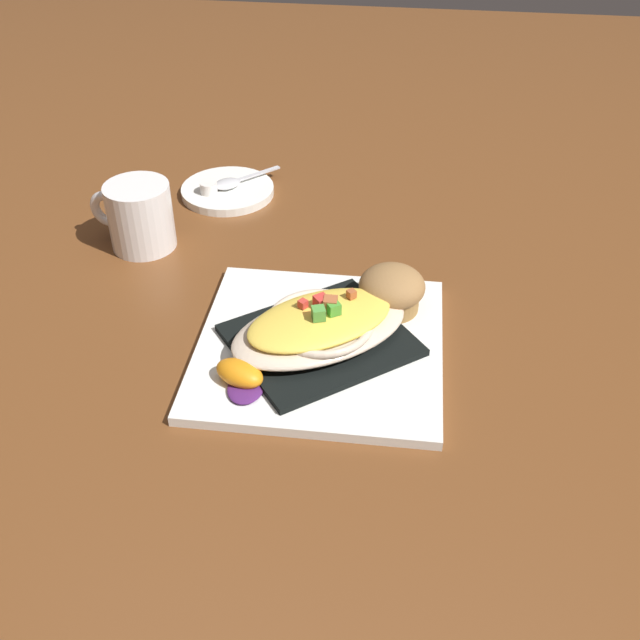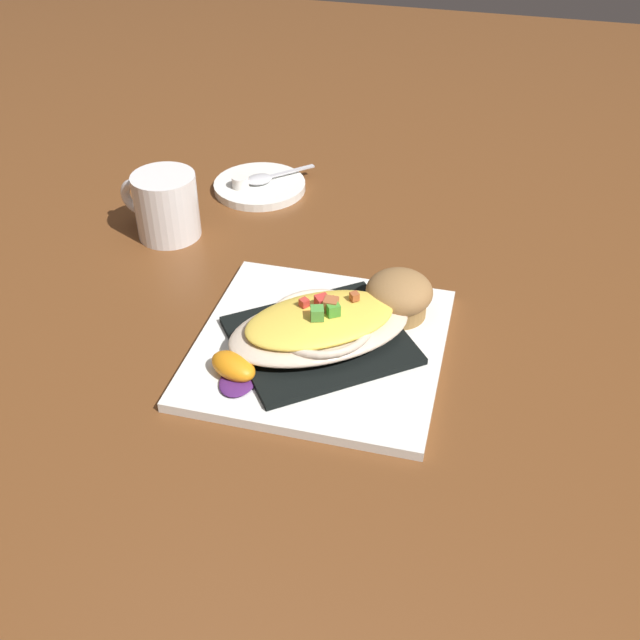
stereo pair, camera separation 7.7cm
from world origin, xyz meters
TOP-DOWN VIEW (x-y plane):
  - ground_plane at (0.00, 0.00)m, footprint 2.60×2.60m
  - square_plate at (0.00, 0.00)m, footprint 0.26×0.26m
  - folded_napkin at (0.00, 0.00)m, footprint 0.23×0.22m
  - gratin_dish at (0.00, 0.00)m, footprint 0.22×0.20m
  - muffin at (0.07, 0.07)m, footprint 0.07×0.07m
  - orange_garnish at (-0.07, -0.07)m, footprint 0.06×0.06m
  - coffee_mug at (-0.25, 0.18)m, footprint 0.11×0.08m
  - creamer_saucer at (-0.18, 0.33)m, footprint 0.13×0.13m
  - spoon at (-0.17, 0.33)m, footprint 0.09×0.09m
  - creamer_cup_0 at (-0.20, 0.30)m, footprint 0.02×0.02m

SIDE VIEW (x-z plane):
  - ground_plane at x=0.00m, z-range 0.00..0.00m
  - square_plate at x=0.00m, z-range 0.00..0.01m
  - creamer_saucer at x=-0.18m, z-range 0.00..0.01m
  - folded_napkin at x=0.00m, z-range 0.01..0.02m
  - spoon at x=-0.17m, z-range 0.01..0.02m
  - creamer_cup_0 at x=-0.20m, z-range 0.01..0.03m
  - orange_garnish at x=-0.07m, z-range 0.01..0.03m
  - gratin_dish at x=0.00m, z-range 0.01..0.06m
  - muffin at x=0.07m, z-range 0.01..0.06m
  - coffee_mug at x=-0.25m, z-range 0.00..0.08m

